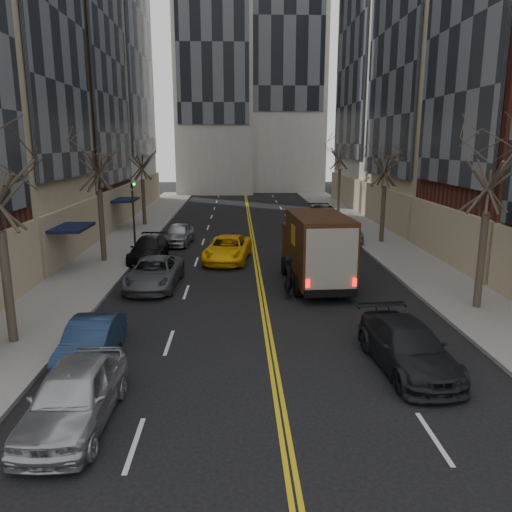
{
  "coord_description": "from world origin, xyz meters",
  "views": [
    {
      "loc": [
        -1.08,
        -8.33,
        6.8
      ],
      "look_at": [
        -0.33,
        11.78,
        2.2
      ],
      "focal_mm": 35.0,
      "sensor_mm": 36.0,
      "label": 1
    }
  ],
  "objects": [
    {
      "name": "tree_lf_far",
      "position": [
        -8.8,
        33.0,
        6.02
      ],
      "size": [
        3.2,
        3.2,
        8.12
      ],
      "color": "#382D23",
      "rests_on": "sidewalk_left"
    },
    {
      "name": "streetwall_right",
      "position": [
        16.38,
        32.2,
        15.09
      ],
      "size": [
        12.26,
        49.0,
        34.0
      ],
      "color": "#4C301E",
      "rests_on": "ground"
    },
    {
      "name": "parked_rt_c",
      "position": [
        6.3,
        33.19,
        0.78
      ],
      "size": [
        2.61,
        5.54,
        1.56
      ],
      "primitive_type": "imported",
      "rotation": [
        0.0,
        0.0,
        0.08
      ],
      "color": "black",
      "rests_on": "ground"
    },
    {
      "name": "tree_lf_mid",
      "position": [
        -8.8,
        20.0,
        6.6
      ],
      "size": [
        3.2,
        3.2,
        8.91
      ],
      "color": "#382D23",
      "rests_on": "sidewalk_left"
    },
    {
      "name": "ground",
      "position": [
        0.0,
        0.0,
        0.0
      ],
      "size": [
        160.0,
        160.0,
        0.0
      ],
      "primitive_type": "plane",
      "color": "black",
      "rests_on": "ground"
    },
    {
      "name": "ups_truck",
      "position": [
        2.68,
        14.88,
        1.78
      ],
      "size": [
        2.92,
        6.56,
        3.52
      ],
      "rotation": [
        0.0,
        0.0,
        0.05
      ],
      "color": "black",
      "rests_on": "ground"
    },
    {
      "name": "traffic_signal",
      "position": [
        -7.39,
        22.0,
        2.82
      ],
      "size": [
        0.29,
        0.26,
        4.7
      ],
      "color": "black",
      "rests_on": "sidewalk_left"
    },
    {
      "name": "parked_lf_c",
      "position": [
        -5.1,
        14.93,
        0.7
      ],
      "size": [
        2.52,
        5.1,
        1.39
      ],
      "primitive_type": "imported",
      "rotation": [
        0.0,
        0.0,
        -0.04
      ],
      "color": "#4B4E53",
      "rests_on": "ground"
    },
    {
      "name": "tree_rt_mid",
      "position": [
        8.8,
        25.0,
        6.17
      ],
      "size": [
        3.2,
        3.2,
        8.32
      ],
      "color": "#382D23",
      "rests_on": "sidewalk_right"
    },
    {
      "name": "taxi",
      "position": [
        -1.67,
        20.2,
        0.72
      ],
      "size": [
        3.07,
        5.45,
        1.44
      ],
      "primitive_type": "imported",
      "rotation": [
        0.0,
        0.0,
        -0.14
      ],
      "color": "yellow",
      "rests_on": "ground"
    },
    {
      "name": "parked_lf_d",
      "position": [
        -6.3,
        20.45,
        0.68
      ],
      "size": [
        1.99,
        4.73,
        1.36
      ],
      "primitive_type": "imported",
      "rotation": [
        0.0,
        0.0,
        -0.02
      ],
      "color": "black",
      "rests_on": "ground"
    },
    {
      "name": "parked_rt_b",
      "position": [
        6.3,
        32.09,
        0.75
      ],
      "size": [
        3.04,
        5.6,
        1.49
      ],
      "primitive_type": "imported",
      "rotation": [
        0.0,
        0.0,
        -0.11
      ],
      "color": "#B1B6BA",
      "rests_on": "ground"
    },
    {
      "name": "tree_rt_far",
      "position": [
        8.8,
        40.0,
        6.74
      ],
      "size": [
        3.2,
        3.2,
        9.11
      ],
      "color": "#382D23",
      "rests_on": "sidewalk_right"
    },
    {
      "name": "observer_sedan",
      "position": [
        4.08,
        5.69,
        0.71
      ],
      "size": [
        2.37,
        5.02,
        1.42
      ],
      "rotation": [
        0.0,
        0.0,
        0.08
      ],
      "color": "black",
      "rests_on": "ground"
    },
    {
      "name": "streetwall_left",
      "position": [
        -16.3,
        30.9,
        15.56
      ],
      "size": [
        14.0,
        49.5,
        36.0
      ],
      "color": "#562319",
      "rests_on": "ground"
    },
    {
      "name": "parked_lf_a",
      "position": [
        -5.1,
        2.92,
        0.77
      ],
      "size": [
        1.92,
        4.58,
        1.55
      ],
      "primitive_type": "imported",
      "rotation": [
        0.0,
        0.0,
        -0.02
      ],
      "color": "#B1B3B9",
      "rests_on": "ground"
    },
    {
      "name": "sidewalk_left",
      "position": [
        -9.0,
        27.0,
        0.07
      ],
      "size": [
        4.0,
        66.0,
        0.15
      ],
      "primitive_type": "cube",
      "color": "slate",
      "rests_on": "ground"
    },
    {
      "name": "parked_lf_b",
      "position": [
        -5.76,
        6.69,
        0.65
      ],
      "size": [
        1.4,
        3.96,
        1.3
      ],
      "primitive_type": "imported",
      "rotation": [
        0.0,
        0.0,
        -0.01
      ],
      "color": "#13243E",
      "rests_on": "ground"
    },
    {
      "name": "pedestrian",
      "position": [
        1.2,
        12.95,
        0.97
      ],
      "size": [
        0.67,
        0.82,
        1.93
      ],
      "primitive_type": "imported",
      "rotation": [
        0.0,
        0.0,
        1.24
      ],
      "color": "black",
      "rests_on": "ground"
    },
    {
      "name": "parked_rt_a",
      "position": [
        6.3,
        25.75,
        0.78
      ],
      "size": [
        1.81,
        4.81,
        1.57
      ],
      "primitive_type": "imported",
      "rotation": [
        0.0,
        0.0,
        0.03
      ],
      "color": "#45484C",
      "rests_on": "ground"
    },
    {
      "name": "tree_rt_near",
      "position": [
        8.8,
        11.0,
        6.45
      ],
      "size": [
        3.2,
        3.2,
        8.71
      ],
      "color": "#382D23",
      "rests_on": "sidewalk_right"
    },
    {
      "name": "parked_lf_e",
      "position": [
        -5.1,
        25.15,
        0.72
      ],
      "size": [
        2.09,
        4.36,
        1.44
      ],
      "primitive_type": "imported",
      "rotation": [
        0.0,
        0.0,
        -0.1
      ],
      "color": "#9C9FA3",
      "rests_on": "ground"
    },
    {
      "name": "sidewalk_right",
      "position": [
        9.0,
        27.0,
        0.07
      ],
      "size": [
        4.0,
        66.0,
        0.15
      ],
      "primitive_type": "cube",
      "color": "slate",
      "rests_on": "ground"
    }
  ]
}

